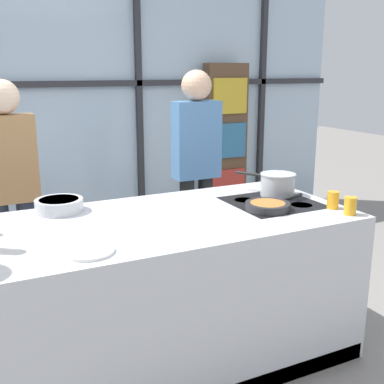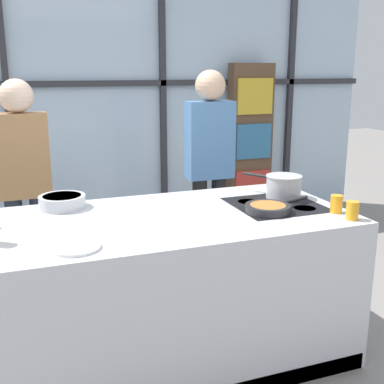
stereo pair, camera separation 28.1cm
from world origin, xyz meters
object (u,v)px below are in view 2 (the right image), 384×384
(saucepan, at_px, (283,186))
(mixing_bowl, at_px, (62,201))
(juice_glass_far, at_px, (336,204))
(spectator_far_left, at_px, (23,178))
(spectator_center_left, at_px, (210,160))
(white_plate, at_px, (76,247))
(frying_pan, at_px, (269,208))
(juice_glass_near, at_px, (352,211))

(saucepan, relative_size, mixing_bowl, 1.40)
(saucepan, xyz_separation_m, juice_glass_far, (0.12, -0.39, -0.03))
(spectator_far_left, xyz_separation_m, spectator_center_left, (1.40, 0.00, 0.04))
(white_plate, bearing_deg, saucepan, 18.75)
(spectator_center_left, distance_m, frying_pan, 1.14)
(mixing_bowl, bearing_deg, frying_pan, -24.43)
(mixing_bowl, height_order, juice_glass_near, juice_glass_near)
(spectator_center_left, relative_size, mixing_bowl, 6.13)
(spectator_far_left, height_order, frying_pan, spectator_far_left)
(white_plate, height_order, juice_glass_far, juice_glass_far)
(spectator_far_left, bearing_deg, frying_pan, 139.09)
(mixing_bowl, bearing_deg, saucepan, -10.60)
(white_plate, relative_size, juice_glass_far, 2.24)
(saucepan, height_order, juice_glass_near, saucepan)
(frying_pan, relative_size, juice_glass_far, 4.49)
(juice_glass_near, bearing_deg, mixing_bowl, 151.80)
(white_plate, height_order, mixing_bowl, mixing_bowl)
(white_plate, xyz_separation_m, juice_glass_far, (1.47, 0.07, 0.04))
(spectator_center_left, bearing_deg, white_plate, 47.92)
(juice_glass_far, bearing_deg, spectator_far_left, 142.56)
(frying_pan, bearing_deg, mixing_bowl, 155.57)
(spectator_far_left, relative_size, frying_pan, 3.53)
(saucepan, distance_m, juice_glass_far, 0.41)
(mixing_bowl, xyz_separation_m, juice_glass_near, (1.46, -0.78, 0.01))
(spectator_center_left, height_order, mixing_bowl, spectator_center_left)
(spectator_center_left, height_order, white_plate, spectator_center_left)
(spectator_center_left, relative_size, juice_glass_far, 16.38)
(mixing_bowl, distance_m, juice_glass_near, 1.66)
(spectator_center_left, xyz_separation_m, juice_glass_near, (0.26, -1.41, -0.05))
(spectator_center_left, height_order, juice_glass_far, spectator_center_left)
(juice_glass_far, bearing_deg, saucepan, 106.52)
(frying_pan, distance_m, white_plate, 1.14)
(white_plate, xyz_separation_m, mixing_bowl, (0.01, 0.71, 0.03))
(mixing_bowl, relative_size, juice_glass_near, 2.67)
(saucepan, distance_m, white_plate, 1.44)
(juice_glass_near, bearing_deg, juice_glass_far, 90.00)
(spectator_far_left, distance_m, frying_pan, 1.73)
(saucepan, bearing_deg, juice_glass_near, -77.67)
(spectator_far_left, bearing_deg, juice_glass_near, 139.64)
(spectator_far_left, xyz_separation_m, frying_pan, (1.30, -1.13, -0.04))
(frying_pan, relative_size, mixing_bowl, 1.68)
(spectator_far_left, distance_m, saucepan, 1.78)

